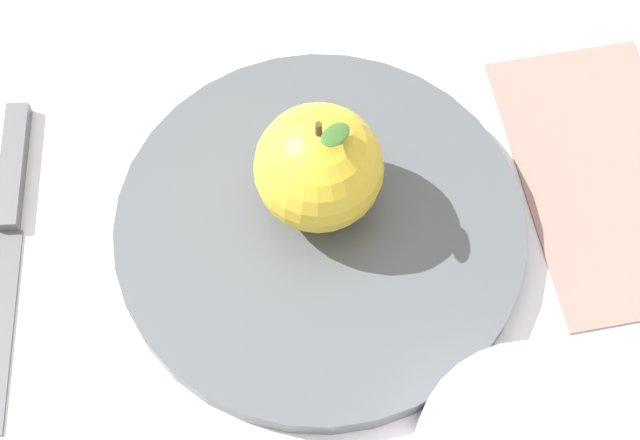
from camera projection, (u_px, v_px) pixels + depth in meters
ground_plane at (257, 241)px, 0.58m from camera, size 2.40×2.40×0.00m
dinner_plate at (320, 228)px, 0.57m from camera, size 0.24×0.24×0.02m
apple at (319, 168)px, 0.54m from camera, size 0.07×0.07×0.09m
knife at (7, 228)px, 0.58m from camera, size 0.13×0.18×0.01m
linen_napkin at (604, 176)px, 0.60m from camera, size 0.20×0.21×0.00m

